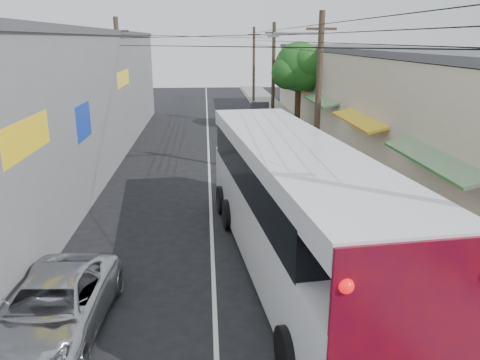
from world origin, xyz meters
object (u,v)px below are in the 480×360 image
(coach_bus, at_px, (291,204))
(parked_suv, at_px, (275,147))
(parked_car_mid, at_px, (268,121))
(pedestrian_far, at_px, (324,152))
(pedestrian_near, at_px, (353,167))
(jeepney, at_px, (53,308))
(parked_car_far, at_px, (260,111))

(coach_bus, height_order, parked_suv, coach_bus)
(coach_bus, distance_m, parked_suv, 13.11)
(parked_suv, bearing_deg, parked_car_mid, 84.78)
(pedestrian_far, bearing_deg, parked_suv, -25.09)
(pedestrian_near, bearing_deg, jeepney, 31.29)
(parked_suv, relative_size, parked_car_mid, 1.15)
(parked_car_mid, xyz_separation_m, parked_car_far, (0.00, 5.61, -0.09))
(jeepney, height_order, pedestrian_far, pedestrian_far)
(jeepney, bearing_deg, parked_car_far, 77.58)
(pedestrian_far, bearing_deg, coach_bus, 76.42)
(parked_car_mid, relative_size, parked_car_far, 1.08)
(coach_bus, xyz_separation_m, parked_car_mid, (2.24, 21.89, -1.21))
(parked_car_mid, height_order, pedestrian_near, pedestrian_near)
(coach_bus, height_order, jeepney, coach_bus)
(parked_car_far, distance_m, pedestrian_near, 20.00)
(jeepney, xyz_separation_m, parked_car_mid, (8.40, 25.00, 0.11))
(parked_car_far, relative_size, pedestrian_near, 2.42)
(parked_suv, height_order, parked_car_mid, parked_car_mid)
(coach_bus, relative_size, pedestrian_near, 7.51)
(jeepney, height_order, pedestrian_near, pedestrian_near)
(parked_car_far, distance_m, pedestrian_far, 16.07)
(parked_car_mid, distance_m, pedestrian_far, 10.50)
(parked_car_far, bearing_deg, pedestrian_near, -77.91)
(parked_car_mid, bearing_deg, jeepney, -110.07)
(pedestrian_near, distance_m, pedestrian_far, 3.94)
(jeepney, bearing_deg, coach_bus, 29.73)
(jeepney, xyz_separation_m, parked_suv, (7.60, 16.08, 0.10))
(parked_car_mid, height_order, parked_car_far, parked_car_mid)
(jeepney, height_order, parked_suv, parked_suv)
(parked_suv, xyz_separation_m, parked_car_far, (0.80, 14.53, -0.07))
(coach_bus, xyz_separation_m, pedestrian_near, (4.32, 7.61, -0.99))
(jeepney, bearing_deg, pedestrian_near, 48.56)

